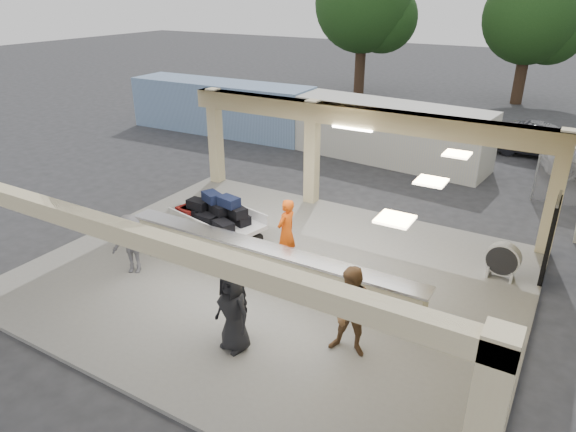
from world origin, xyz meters
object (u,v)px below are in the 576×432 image
Objects in this scene: passenger_a at (353,312)px; passenger_c at (131,244)px; passenger_d at (233,311)px; car_dark at (542,141)px; passenger_b at (236,299)px; container_white at (359,127)px; luggage_cart at (216,216)px; container_blue at (221,107)px; drum_fan at (503,259)px; baggage_counter at (265,264)px; baggage_handler at (286,232)px.

passenger_a is 1.21× the size of passenger_c.
car_dark is (3.80, 17.58, -0.28)m from passenger_d.
passenger_b is 0.15× the size of container_white.
container_blue is (-7.60, 10.27, 0.37)m from luggage_cart.
drum_fan is 7.04m from passenger_d.
luggage_cart is at bearing 153.73° from baggage_counter.
passenger_b is (0.69, -3.18, -0.04)m from baggage_handler.
passenger_b is 0.18× the size of container_blue.
container_blue reaches higher than passenger_c.
container_white reaches higher than drum_fan.
drum_fan is at bearing 179.06° from car_dark.
passenger_b reaches higher than baggage_counter.
drum_fan is at bearing 66.84° from passenger_d.
drum_fan is 0.55× the size of passenger_b.
passenger_d is at bearing 20.87° from baggage_handler.
drum_fan is 5.49m from baggage_handler.
car_dark is at bearing 72.88° from baggage_counter.
container_white reaches higher than car_dark.
container_blue reaches higher than drum_fan.
baggage_handler is 14.77m from car_dark.
container_white is at bearing -160.24° from baggage_handler.
baggage_counter is at bearing 141.64° from passenger_b.
car_dark is (7.83, 16.41, -0.20)m from passenger_c.
container_white reaches higher than passenger_a.
drum_fan is at bearing -41.79° from container_white.
baggage_handler reaches higher than baggage_counter.
drum_fan is at bearing 57.77° from passenger_a.
passenger_c is (-3.13, -2.41, -0.10)m from baggage_handler.
passenger_a reaches higher than luggage_cart.
passenger_c is (-8.19, -4.49, 0.29)m from drum_fan.
baggage_counter is 1.19m from baggage_handler.
passenger_b is 1.08× the size of passenger_c.
passenger_b is (-4.38, -5.26, 0.35)m from drum_fan.
passenger_a is (2.96, -1.42, 0.47)m from baggage_counter.
container_white is at bearing 137.09° from passenger_b.
passenger_a is 0.17× the size of container_white.
container_blue is (-15.01, 8.25, 0.65)m from drum_fan.
passenger_a is 16.63m from car_dark.
baggage_handler is 3.69m from passenger_d.
passenger_d reaches higher than luggage_cart.
baggage_counter is 15.81m from car_dark.
passenger_d reaches higher than car_dark.
luggage_cart is at bearing -160.80° from drum_fan.
passenger_a is at bearing -46.57° from container_blue.
drum_fan is 0.08× the size of container_white.
luggage_cart is 2.95× the size of drum_fan.
baggage_handler is 3.93m from passenger_a.
luggage_cart is 1.55× the size of baggage_handler.
luggage_cart is 12.78m from container_blue.
baggage_counter is at bearing 122.23° from passenger_d.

